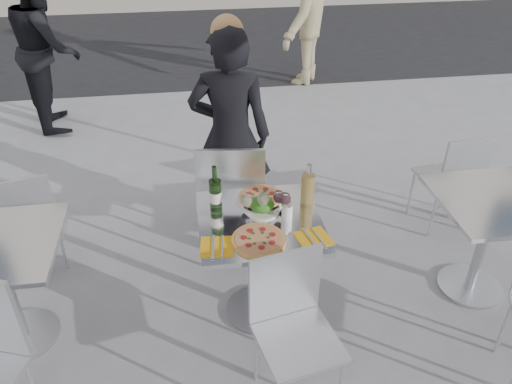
{
  "coord_description": "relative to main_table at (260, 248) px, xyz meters",
  "views": [
    {
      "loc": [
        -0.37,
        -2.33,
        2.48
      ],
      "look_at": [
        0.0,
        0.15,
        0.85
      ],
      "focal_mm": 35.0,
      "sensor_mm": 36.0,
      "label": 1
    }
  ],
  "objects": [
    {
      "name": "wineglass_white_a",
      "position": [
        -0.07,
        0.05,
        0.32
      ],
      "size": [
        0.07,
        0.07,
        0.16
      ],
      "color": "white",
      "rests_on": "main_table"
    },
    {
      "name": "wineglass_white_b",
      "position": [
        0.03,
        0.05,
        0.32
      ],
      "size": [
        0.07,
        0.07,
        0.16
      ],
      "color": "white",
      "rests_on": "main_table"
    },
    {
      "name": "chair_near",
      "position": [
        0.08,
        -0.57,
        -0.02
      ],
      "size": [
        0.47,
        0.48,
        0.88
      ],
      "rotation": [
        0.0,
        0.0,
        0.21
      ],
      "color": "silver",
      "rests_on": "ground"
    },
    {
      "name": "pedestrian_a",
      "position": [
        -1.81,
        3.25,
        0.34
      ],
      "size": [
        0.82,
        0.97,
        1.76
      ],
      "primitive_type": "imported",
      "rotation": [
        0.0,
        0.0,
        1.77
      ],
      "color": "black",
      "rests_on": "ground"
    },
    {
      "name": "ground",
      "position": [
        0.0,
        0.0,
        -0.54
      ],
      "size": [
        80.0,
        80.0,
        0.0
      ],
      "primitive_type": "plane",
      "color": "slate"
    },
    {
      "name": "wine_bottle",
      "position": [
        -0.24,
        0.15,
        0.32
      ],
      "size": [
        0.07,
        0.08,
        0.29
      ],
      "color": "#26511E",
      "rests_on": "main_table"
    },
    {
      "name": "chair_far",
      "position": [
        -0.11,
        0.55,
        0.05
      ],
      "size": [
        0.51,
        0.52,
        1.0
      ],
      "rotation": [
        0.0,
        0.0,
        3.01
      ],
      "color": "silver",
      "rests_on": "ground"
    },
    {
      "name": "side_table_left",
      "position": [
        -1.5,
        0.0,
        0.0
      ],
      "size": [
        0.72,
        0.72,
        0.75
      ],
      "color": "#B7BABF",
      "rests_on": "ground"
    },
    {
      "name": "pedestrian_b",
      "position": [
        1.24,
        4.15,
        0.4
      ],
      "size": [
        1.23,
        1.4,
        1.88
      ],
      "primitive_type": "imported",
      "rotation": [
        0.0,
        0.0,
        4.17
      ],
      "color": "#998A62",
      "rests_on": "ground"
    },
    {
      "name": "salad_plate",
      "position": [
        0.03,
        0.09,
        0.25
      ],
      "size": [
        0.22,
        0.22,
        0.09
      ],
      "color": "white",
      "rests_on": "main_table"
    },
    {
      "name": "carafe",
      "position": [
        0.31,
        0.1,
        0.33
      ],
      "size": [
        0.08,
        0.08,
        0.29
      ],
      "color": "tan",
      "rests_on": "main_table"
    },
    {
      "name": "side_chair_lfar",
      "position": [
        -1.51,
        0.65,
        -0.05
      ],
      "size": [
        0.47,
        0.47,
        0.82
      ],
      "rotation": [
        0.0,
        0.0,
        3.43
      ],
      "color": "silver",
      "rests_on": "ground"
    },
    {
      "name": "wineglass_red_a",
      "position": [
        0.12,
        0.06,
        0.32
      ],
      "size": [
        0.07,
        0.07,
        0.16
      ],
      "color": "white",
      "rests_on": "main_table"
    },
    {
      "name": "pizza_far",
      "position": [
        0.04,
        0.21,
        0.23
      ],
      "size": [
        0.31,
        0.31,
        0.03
      ],
      "color": "white",
      "rests_on": "main_table"
    },
    {
      "name": "pizza_near",
      "position": [
        -0.04,
        -0.19,
        0.22
      ],
      "size": [
        0.3,
        0.3,
        0.02
      ],
      "color": "#DFAA57",
      "rests_on": "main_table"
    },
    {
      "name": "sugar_shaker",
      "position": [
        0.16,
        -0.0,
        0.26
      ],
      "size": [
        0.06,
        0.06,
        0.11
      ],
      "color": "white",
      "rests_on": "main_table"
    },
    {
      "name": "side_table_right",
      "position": [
        1.5,
        0.0,
        0.0
      ],
      "size": [
        0.72,
        0.72,
        0.75
      ],
      "color": "#B7BABF",
      "rests_on": "ground"
    },
    {
      "name": "napkin_right",
      "position": [
        0.27,
        -0.22,
        0.21
      ],
      "size": [
        0.22,
        0.22,
        0.01
      ],
      "rotation": [
        0.0,
        0.0,
        0.23
      ],
      "color": "yellow",
      "rests_on": "main_table"
    },
    {
      "name": "main_table",
      "position": [
        0.0,
        0.0,
        0.0
      ],
      "size": [
        0.72,
        0.72,
        0.75
      ],
      "color": "#B7BABF",
      "rests_on": "ground"
    },
    {
      "name": "napkin_left",
      "position": [
        -0.27,
        -0.21,
        0.21
      ],
      "size": [
        0.2,
        0.2,
        0.01
      ],
      "rotation": [
        0.0,
        0.0,
        -0.1
      ],
      "color": "yellow",
      "rests_on": "main_table"
    },
    {
      "name": "street_asphalt",
      "position": [
        0.0,
        6.5,
        -0.54
      ],
      "size": [
        24.0,
        5.0,
        0.0
      ],
      "primitive_type": "cube",
      "color": "black",
      "rests_on": "ground"
    },
    {
      "name": "side_chair_rfar",
      "position": [
        1.62,
        0.69,
        -0.03
      ],
      "size": [
        0.43,
        0.44,
        0.86
      ],
      "rotation": [
        0.0,
        0.0,
        3.25
      ],
      "color": "silver",
      "rests_on": "ground"
    },
    {
      "name": "woman_diner",
      "position": [
        -0.07,
        0.97,
        0.29
      ],
      "size": [
        0.66,
        0.5,
        1.65
      ],
      "primitive_type": "imported",
      "rotation": [
        0.0,
        0.0,
        2.96
      ],
      "color": "black",
      "rests_on": "ground"
    },
    {
      "name": "wineglass_red_b",
      "position": [
        0.15,
        0.03,
        0.32
      ],
      "size": [
        0.07,
        0.07,
        0.16
      ],
      "color": "white",
      "rests_on": "main_table"
    }
  ]
}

